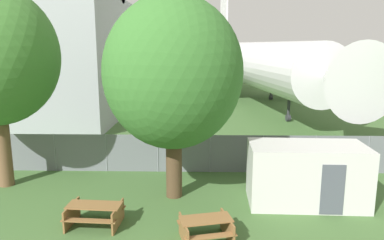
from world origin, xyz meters
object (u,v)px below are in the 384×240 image
(portable_cabin, at_px, (307,174))
(picnic_bench_open_grass, at_px, (206,227))
(airplane, at_px, (252,64))
(picnic_bench_near_cabin, at_px, (95,212))
(tree_near_hangar, at_px, (173,73))

(portable_cabin, bearing_deg, picnic_bench_open_grass, -141.02)
(airplane, bearing_deg, picnic_bench_open_grass, -18.83)
(picnic_bench_open_grass, bearing_deg, airplane, 79.98)
(picnic_bench_near_cabin, bearing_deg, airplane, 72.54)
(airplane, distance_m, tree_near_hangar, 27.17)
(airplane, distance_m, picnic_bench_near_cabin, 30.58)
(picnic_bench_open_grass, bearing_deg, portable_cabin, 37.34)
(picnic_bench_near_cabin, height_order, picnic_bench_open_grass, same)
(picnic_bench_near_cabin, distance_m, picnic_bench_open_grass, 3.94)
(tree_near_hangar, bearing_deg, portable_cabin, -5.93)
(picnic_bench_open_grass, relative_size, tree_near_hangar, 0.24)
(airplane, distance_m, picnic_bench_open_grass, 30.60)
(picnic_bench_near_cabin, bearing_deg, picnic_bench_open_grass, -13.96)
(picnic_bench_near_cabin, bearing_deg, tree_near_hangar, 45.56)
(picnic_bench_near_cabin, relative_size, picnic_bench_open_grass, 1.00)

